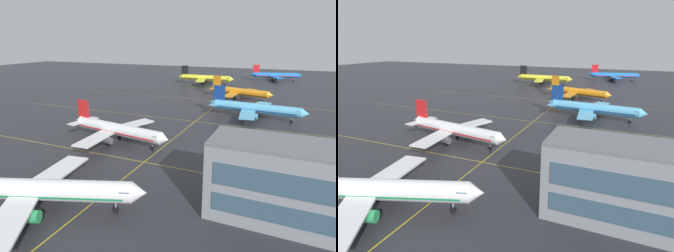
% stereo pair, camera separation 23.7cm
% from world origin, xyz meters
% --- Properties ---
extents(airliner_front_gate, '(35.44, 30.36, 11.38)m').
position_xyz_m(airliner_front_gate, '(-6.73, 12.50, 3.88)').
color(airliner_front_gate, white).
rests_on(airliner_front_gate, ground).
extents(airliner_second_row, '(35.11, 29.98, 10.93)m').
position_xyz_m(airliner_second_row, '(-14.13, 47.29, 3.73)').
color(airliner_second_row, white).
rests_on(airliner_second_row, ground).
extents(airliner_third_row, '(37.16, 31.86, 11.55)m').
position_xyz_m(airliner_third_row, '(19.03, 90.00, 3.94)').
color(airliner_third_row, '#5BB7E5').
rests_on(airliner_third_row, ground).
extents(airliner_far_left_stand, '(33.88, 28.92, 10.73)m').
position_xyz_m(airliner_far_left_stand, '(6.98, 126.42, 3.67)').
color(airliner_far_left_stand, orange).
rests_on(airliner_far_left_stand, ground).
extents(airliner_far_right_stand, '(38.49, 33.34, 12.01)m').
position_xyz_m(airliner_far_right_stand, '(-23.45, 169.19, 4.10)').
color(airliner_far_right_stand, yellow).
rests_on(airliner_far_right_stand, ground).
extents(airliner_distant_taxiway, '(36.56, 31.07, 11.46)m').
position_xyz_m(airliner_distant_taxiway, '(19.22, 207.81, 3.91)').
color(airliner_distant_taxiway, blue).
rests_on(airliner_distant_taxiway, ground).
extents(taxiway_markings, '(160.67, 173.72, 0.01)m').
position_xyz_m(taxiway_markings, '(0.00, 57.22, 0.00)').
color(taxiway_markings, yellow).
rests_on(taxiway_markings, ground).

